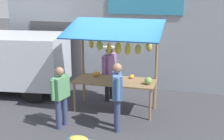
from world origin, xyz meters
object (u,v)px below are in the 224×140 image
Objects in this scene: shopper_in_striped_shirt at (117,92)px; shopper_with_ponytail at (61,93)px; market_stall at (116,56)px; vendor_with_sunhat at (109,68)px.

shopper_with_ponytail is at bearing 82.43° from shopper_in_striped_shirt.
market_stall is 0.97m from vendor_with_sunhat.
shopper_in_striped_shirt is at bearing 105.41° from market_stall.
vendor_with_sunhat is at bearing -60.56° from market_stall.
vendor_with_sunhat reaches higher than shopper_with_ponytail.
market_stall is at bearing -23.20° from shopper_with_ponytail.
shopper_in_striped_shirt reaches higher than shopper_with_ponytail.
vendor_with_sunhat is 1.98m from shopper_in_striped_shirt.
shopper_with_ponytail is (1.02, 1.38, -0.68)m from market_stall.
market_stall reaches higher than vendor_with_sunhat.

